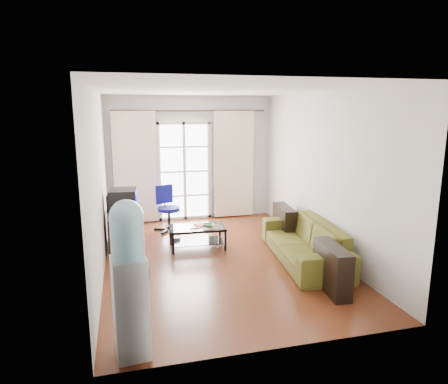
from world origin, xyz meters
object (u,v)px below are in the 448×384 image
at_px(coffee_table, 197,234).
at_px(task_chair, 168,217).
at_px(sofa, 304,242).
at_px(water_cooler, 129,277).
at_px(tv_stand, 124,231).
at_px(crt_tv, 122,202).

bearing_deg(coffee_table, task_chair, 107.76).
height_order(sofa, water_cooler, water_cooler).
relative_size(tv_stand, task_chair, 0.91).
height_order(task_chair, water_cooler, water_cooler).
bearing_deg(task_chair, tv_stand, -155.09).
bearing_deg(crt_tv, tv_stand, 109.47).
relative_size(sofa, crt_tv, 4.21).
relative_size(tv_stand, water_cooler, 0.52).
relative_size(coffee_table, task_chair, 1.07).
xyz_separation_m(tv_stand, water_cooler, (0.06, -3.27, 0.53)).
height_order(coffee_table, tv_stand, tv_stand).
height_order(crt_tv, task_chair, crt_tv).
xyz_separation_m(crt_tv, water_cooler, (0.06, -3.27, 0.00)).
relative_size(sofa, task_chair, 2.48).
distance_m(coffee_table, tv_stand, 1.30).
height_order(tv_stand, task_chair, task_chair).
bearing_deg(tv_stand, sofa, -28.12).
bearing_deg(task_chair, water_cooler, -120.36).
bearing_deg(task_chair, sofa, -67.56).
xyz_separation_m(sofa, coffee_table, (-1.56, 1.01, -0.07)).
bearing_deg(water_cooler, sofa, 28.12).
relative_size(coffee_table, crt_tv, 1.82).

